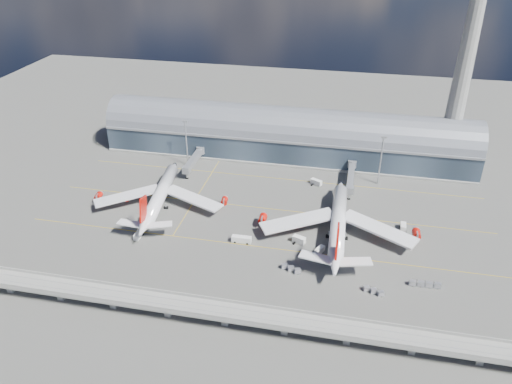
% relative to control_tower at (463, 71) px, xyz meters
% --- Properties ---
extents(ground, '(500.00, 500.00, 0.00)m').
position_rel_control_tower_xyz_m(ground, '(-85.00, -83.00, -51.64)').
color(ground, '#474744').
rests_on(ground, ground).
extents(taxi_lines, '(200.00, 80.12, 0.01)m').
position_rel_control_tower_xyz_m(taxi_lines, '(-85.00, -60.89, -51.63)').
color(taxi_lines, gold).
rests_on(taxi_lines, ground).
extents(terminal, '(200.00, 30.00, 28.00)m').
position_rel_control_tower_xyz_m(terminal, '(-85.00, -5.01, -40.30)').
color(terminal, '#212B37').
rests_on(terminal, ground).
extents(control_tower, '(19.00, 19.00, 103.00)m').
position_rel_control_tower_xyz_m(control_tower, '(0.00, 0.00, 0.00)').
color(control_tower, gray).
rests_on(control_tower, ground).
extents(guideway, '(220.00, 8.50, 7.20)m').
position_rel_control_tower_xyz_m(guideway, '(-85.00, -138.00, -46.34)').
color(guideway, gray).
rests_on(guideway, ground).
extents(floodlight_mast_left, '(3.00, 0.70, 25.70)m').
position_rel_control_tower_xyz_m(floodlight_mast_left, '(-135.00, -28.00, -38.00)').
color(floodlight_mast_left, gray).
rests_on(floodlight_mast_left, ground).
extents(floodlight_mast_right, '(3.00, 0.70, 25.70)m').
position_rel_control_tower_xyz_m(floodlight_mast_right, '(-35.00, -28.00, -38.00)').
color(floodlight_mast_right, gray).
rests_on(floodlight_mast_right, ground).
extents(airliner_left, '(62.40, 65.64, 20.01)m').
position_rel_control_tower_xyz_m(airliner_left, '(-133.74, -71.58, -45.92)').
color(airliner_left, white).
rests_on(airliner_left, ground).
extents(airliner_right, '(68.04, 71.09, 22.59)m').
position_rel_control_tower_xyz_m(airliner_right, '(-51.97, -78.13, -45.78)').
color(airliner_right, white).
rests_on(airliner_right, ground).
extents(jet_bridge_left, '(4.40, 28.00, 7.25)m').
position_rel_control_tower_xyz_m(jet_bridge_left, '(-130.52, -29.88, -46.46)').
color(jet_bridge_left, gray).
rests_on(jet_bridge_left, ground).
extents(jet_bridge_right, '(4.40, 32.00, 7.25)m').
position_rel_control_tower_xyz_m(jet_bridge_right, '(-48.51, -31.82, -46.46)').
color(jet_bridge_right, gray).
rests_on(jet_bridge_right, ground).
extents(service_truck_0, '(2.42, 6.40, 2.62)m').
position_rel_control_tower_xyz_m(service_truck_0, '(-133.62, -96.85, -50.28)').
color(service_truck_0, silver).
rests_on(service_truck_0, ground).
extents(service_truck_1, '(5.77, 4.10, 3.05)m').
position_rel_control_tower_xyz_m(service_truck_1, '(-67.04, -86.95, -50.10)').
color(service_truck_1, silver).
rests_on(service_truck_1, ground).
extents(service_truck_2, '(8.22, 2.66, 2.96)m').
position_rel_control_tower_xyz_m(service_truck_2, '(-90.35, -91.57, -50.09)').
color(service_truck_2, silver).
rests_on(service_truck_2, ground).
extents(service_truck_3, '(4.22, 5.74, 2.60)m').
position_rel_control_tower_xyz_m(service_truck_3, '(-58.04, -92.40, -50.31)').
color(service_truck_3, silver).
rests_on(service_truck_3, ground).
extents(service_truck_4, '(2.61, 4.99, 2.84)m').
position_rel_control_tower_xyz_m(service_truck_4, '(-24.43, -68.28, -50.20)').
color(service_truck_4, silver).
rests_on(service_truck_4, ground).
extents(service_truck_5, '(6.11, 4.66, 2.78)m').
position_rel_control_tower_xyz_m(service_truck_5, '(-65.20, -35.64, -50.22)').
color(service_truck_5, silver).
rests_on(service_truck_5, ground).
extents(cargo_train_0, '(8.44, 4.40, 1.86)m').
position_rel_control_tower_xyz_m(cargo_train_0, '(-67.65, -105.69, -50.66)').
color(cargo_train_0, gray).
rests_on(cargo_train_0, ground).
extents(cargo_train_1, '(8.03, 4.14, 1.77)m').
position_rel_control_tower_xyz_m(cargo_train_1, '(-36.64, -112.16, -50.71)').
color(cargo_train_1, gray).
rests_on(cargo_train_1, ground).
extents(cargo_train_2, '(11.70, 2.32, 1.94)m').
position_rel_control_tower_xyz_m(cargo_train_2, '(-18.20, -104.62, -50.63)').
color(cargo_train_2, gray).
rests_on(cargo_train_2, ground).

